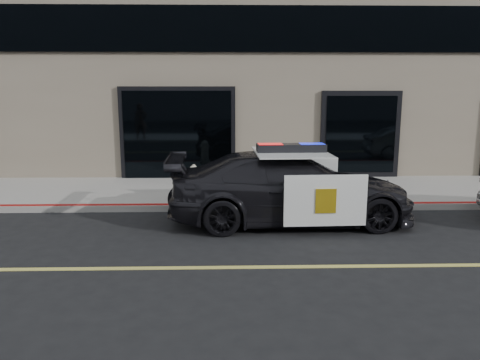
{
  "coord_description": "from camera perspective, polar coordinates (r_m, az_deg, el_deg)",
  "views": [
    {
      "loc": [
        0.51,
        -7.09,
        2.84
      ],
      "look_at": [
        0.74,
        2.2,
        1.0
      ],
      "focal_mm": 35.0,
      "sensor_mm": 36.0,
      "label": 1
    }
  ],
  "objects": [
    {
      "name": "police_car",
      "position": [
        9.98,
        6.16,
        -0.91
      ],
      "size": [
        2.56,
        5.31,
        1.69
      ],
      "color": "black",
      "rests_on": "ground"
    },
    {
      "name": "sidewalk_n",
      "position": [
        12.66,
        -3.73,
        -1.44
      ],
      "size": [
        60.0,
        3.5,
        0.15
      ],
      "primitive_type": "cube",
      "color": "gray",
      "rests_on": "ground"
    },
    {
      "name": "ground",
      "position": [
        7.66,
        -5.25,
        -10.63
      ],
      "size": [
        120.0,
        120.0,
        0.0
      ],
      "primitive_type": "plane",
      "color": "black",
      "rests_on": "ground"
    },
    {
      "name": "fire_hydrant",
      "position": [
        11.48,
        -5.63,
        -0.36
      ],
      "size": [
        0.39,
        0.53,
        0.85
      ],
      "color": "beige",
      "rests_on": "sidewalk_n"
    }
  ]
}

